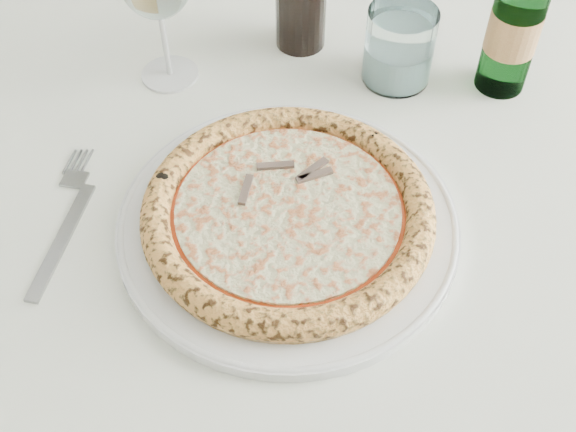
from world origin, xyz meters
name	(u,v)px	position (x,y,z in m)	size (l,w,h in m)	color
floor	(290,421)	(0.00, 0.00, -0.01)	(5.00, 6.00, 0.02)	#595B66
dining_table	(285,214)	(-0.01, -0.03, 0.66)	(1.35, 0.80, 0.76)	olive
plate	(288,223)	(-0.01, -0.13, 0.76)	(0.35, 0.35, 0.02)	white
pizza	(288,212)	(-0.01, -0.13, 0.78)	(0.30, 0.30, 0.03)	tan
fork	(66,221)	(-0.24, -0.11, 0.76)	(0.05, 0.22, 0.00)	gray
tumbler	(399,50)	(0.13, 0.11, 0.80)	(0.08, 0.08, 0.09)	white
beer_bottle	(517,20)	(0.26, 0.09, 0.85)	(0.06, 0.06, 0.24)	#397641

